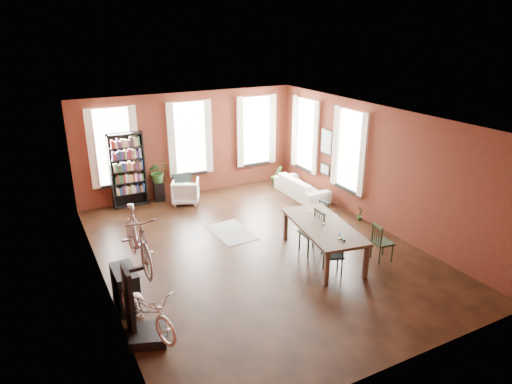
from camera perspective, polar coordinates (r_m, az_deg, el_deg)
room at (r=10.86m, az=-0.24°, el=4.43°), size 9.00×9.04×3.22m
dining_table at (r=10.64m, az=8.32°, el=-6.10°), size 1.47×2.56×0.83m
dining_chair_a at (r=10.04m, az=9.60°, el=-7.74°), size 0.52×0.52×0.87m
dining_chair_b at (r=10.77m, az=6.92°, el=-5.07°), size 0.50×0.50×1.03m
dining_chair_c at (r=10.80m, az=15.53°, el=-6.07°), size 0.46×0.46×0.89m
dining_chair_d at (r=12.06m, az=8.94°, el=-2.83°), size 0.44×0.44×0.84m
bookshelf at (r=13.80m, az=-15.76°, el=2.65°), size 1.00×0.32×2.20m
white_armchair at (r=13.89m, az=-8.80°, el=0.23°), size 1.00×0.98×0.80m
cream_sofa at (r=14.32m, az=5.73°, el=1.04°), size 0.61×2.08×0.81m
striped_rug at (r=11.93m, az=-3.07°, el=-5.04°), size 0.94×1.46×0.01m
bike_trainer at (r=8.39m, az=-13.21°, el=-17.04°), size 0.79×0.79×0.18m
bike_wall_rack at (r=8.26m, az=-15.58°, el=-13.18°), size 0.16×0.60×1.30m
console_table at (r=9.16m, az=-15.97°, el=-11.47°), size 0.40×0.80×0.80m
plant_stand at (r=14.24m, az=-12.00°, el=0.09°), size 0.32×0.32×0.59m
plant_by_sofa at (r=15.30m, az=2.59°, el=1.40°), size 0.47×0.74×0.31m
plant_small at (r=12.91m, az=12.80°, el=-3.16°), size 0.47×0.47×0.16m
bicycle_floor at (r=7.91m, az=-13.68°, el=-11.83°), size 0.80×0.97×1.59m
bicycle_hung at (r=7.61m, az=-14.79°, el=-3.41°), size 0.47×1.00×1.66m
plant_on_stand at (r=14.07m, az=-12.17°, el=2.22°), size 0.66×0.72×0.52m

